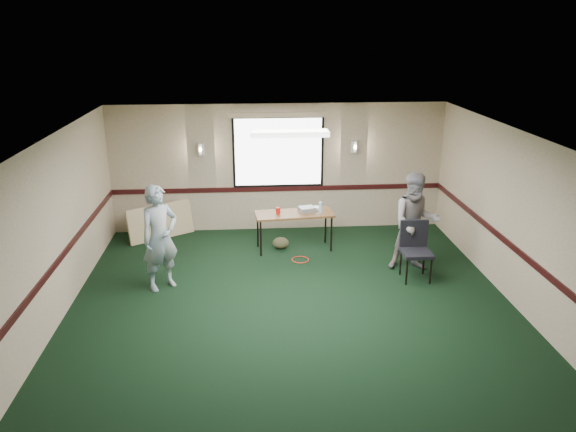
{
  "coord_description": "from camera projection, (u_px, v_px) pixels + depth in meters",
  "views": [
    {
      "loc": [
        -0.67,
        -7.5,
        4.22
      ],
      "look_at": [
        0.0,
        1.3,
        1.2
      ],
      "focal_mm": 35.0,
      "sensor_mm": 36.0,
      "label": 1
    }
  ],
  "objects": [
    {
      "name": "duffel_bag",
      "position": [
        281.0,
        243.0,
        11.11
      ],
      "size": [
        0.37,
        0.31,
        0.23
      ],
      "primitive_type": "ellipsoid",
      "rotation": [
        0.0,
        0.0,
        -0.21
      ],
      "color": "brown",
      "rests_on": "ground"
    },
    {
      "name": "game_console",
      "position": [
        314.0,
        208.0,
        11.09
      ],
      "size": [
        0.21,
        0.17,
        0.05
      ],
      "primitive_type": "cube",
      "rotation": [
        0.0,
        0.0,
        0.04
      ],
      "color": "white",
      "rests_on": "folding_table"
    },
    {
      "name": "ground",
      "position": [
        295.0,
        319.0,
        8.49
      ],
      "size": [
        8.0,
        8.0,
        0.0
      ],
      "primitive_type": "plane",
      "color": "black",
      "rests_on": "ground"
    },
    {
      "name": "person_left",
      "position": [
        160.0,
        238.0,
        9.22
      ],
      "size": [
        0.78,
        0.74,
        1.79
      ],
      "primitive_type": "imported",
      "rotation": [
        0.0,
        0.0,
        0.65
      ],
      "color": "teal",
      "rests_on": "ground"
    },
    {
      "name": "person_right",
      "position": [
        415.0,
        222.0,
        9.95
      ],
      "size": [
        0.94,
        0.76,
        1.79
      ],
      "primitive_type": "imported",
      "rotation": [
        0.0,
        0.0,
        -0.1
      ],
      "color": "#6883A3",
      "rests_on": "ground"
    },
    {
      "name": "folded_table",
      "position": [
        161.0,
        222.0,
        11.59
      ],
      "size": [
        1.29,
        0.93,
        0.72
      ],
      "primitive_type": "cube",
      "rotation": [
        -0.21,
        0.0,
        0.57
      ],
      "color": "tan",
      "rests_on": "ground"
    },
    {
      "name": "red_cup",
      "position": [
        278.0,
        211.0,
        10.81
      ],
      "size": [
        0.09,
        0.09,
        0.13
      ],
      "primitive_type": "cylinder",
      "color": "red",
      "rests_on": "folding_table"
    },
    {
      "name": "room_shell",
      "position": [
        284.0,
        181.0,
        9.98
      ],
      "size": [
        8.0,
        8.02,
        8.0
      ],
      "color": "tan",
      "rests_on": "ground"
    },
    {
      "name": "projector",
      "position": [
        307.0,
        209.0,
        10.93
      ],
      "size": [
        0.35,
        0.32,
        0.1
      ],
      "primitive_type": "cube",
      "rotation": [
        0.0,
        0.0,
        0.28
      ],
      "color": "gray",
      "rests_on": "folding_table"
    },
    {
      "name": "cable_coil",
      "position": [
        300.0,
        260.0,
        10.59
      ],
      "size": [
        0.38,
        0.38,
        0.02
      ],
      "primitive_type": "torus",
      "rotation": [
        0.0,
        0.0,
        -0.16
      ],
      "color": "red",
      "rests_on": "ground"
    },
    {
      "name": "water_bottle",
      "position": [
        320.0,
        207.0,
        10.86
      ],
      "size": [
        0.06,
        0.06,
        0.22
      ],
      "primitive_type": "cylinder",
      "color": "#93CDF1",
      "rests_on": "folding_table"
    },
    {
      "name": "conference_chair",
      "position": [
        415.0,
        245.0,
        9.71
      ],
      "size": [
        0.5,
        0.52,
        1.01
      ],
      "rotation": [
        0.0,
        0.0,
        -0.02
      ],
      "color": "black",
      "rests_on": "ground"
    },
    {
      "name": "folding_table",
      "position": [
        294.0,
        216.0,
        10.9
      ],
      "size": [
        1.55,
        0.74,
        0.75
      ],
      "rotation": [
        0.0,
        0.0,
        0.1
      ],
      "color": "brown",
      "rests_on": "ground"
    }
  ]
}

